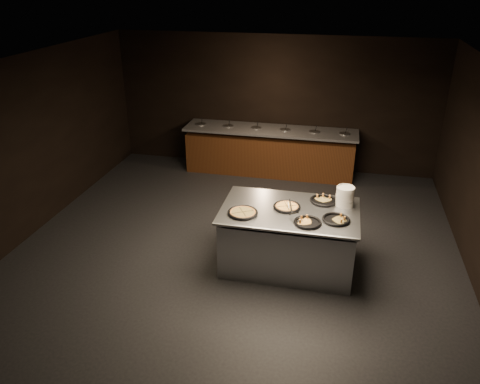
% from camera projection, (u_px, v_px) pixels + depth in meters
% --- Properties ---
extents(room, '(7.02, 8.02, 2.92)m').
position_uv_depth(room, '(231.00, 174.00, 6.64)').
color(room, black).
rests_on(room, ground).
extents(salad_bar, '(3.70, 0.83, 1.18)m').
position_uv_depth(salad_bar, '(270.00, 154.00, 10.21)').
color(salad_bar, '#502A12').
rests_on(salad_bar, ground).
extents(serving_counter, '(1.98, 1.27, 0.95)m').
position_uv_depth(serving_counter, '(288.00, 239.00, 6.95)').
color(serving_counter, '#ACAEB3').
rests_on(serving_counter, ground).
extents(plate_stack, '(0.26, 0.26, 0.29)m').
position_uv_depth(plate_stack, '(345.00, 196.00, 6.79)').
color(plate_stack, silver).
rests_on(plate_stack, serving_counter).
extents(pan_veggie_whole, '(0.43, 0.43, 0.04)m').
position_uv_depth(pan_veggie_whole, '(243.00, 213.00, 6.60)').
color(pan_veggie_whole, black).
rests_on(pan_veggie_whole, serving_counter).
extents(pan_cheese_whole, '(0.40, 0.40, 0.04)m').
position_uv_depth(pan_cheese_whole, '(287.00, 207.00, 6.77)').
color(pan_cheese_whole, black).
rests_on(pan_cheese_whole, serving_counter).
extents(pan_cheese_slices_a, '(0.40, 0.40, 0.04)m').
position_uv_depth(pan_cheese_slices_a, '(324.00, 200.00, 6.95)').
color(pan_cheese_slices_a, black).
rests_on(pan_cheese_slices_a, serving_counter).
extents(pan_cheese_slices_b, '(0.38, 0.38, 0.04)m').
position_uv_depth(pan_cheese_slices_b, '(308.00, 222.00, 6.35)').
color(pan_cheese_slices_b, black).
rests_on(pan_cheese_slices_b, serving_counter).
extents(pan_veggie_slices, '(0.38, 0.38, 0.04)m').
position_uv_depth(pan_veggie_slices, '(336.00, 219.00, 6.42)').
color(pan_veggie_slices, black).
rests_on(pan_veggie_slices, serving_counter).
extents(server_left, '(0.18, 0.32, 0.16)m').
position_uv_depth(server_left, '(289.00, 205.00, 6.68)').
color(server_left, '#ACAEB3').
rests_on(server_left, serving_counter).
extents(server_right, '(0.27, 0.20, 0.15)m').
position_uv_depth(server_right, '(296.00, 216.00, 6.41)').
color(server_right, '#ACAEB3').
rests_on(server_right, serving_counter).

